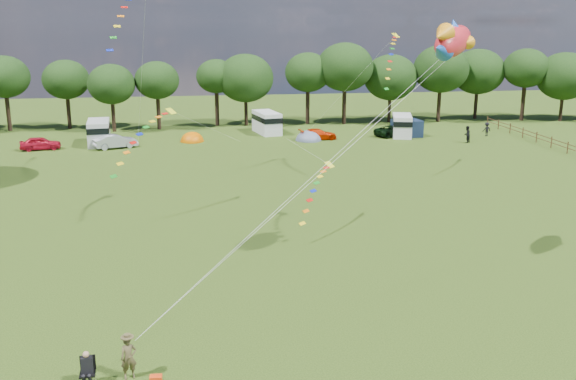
{
  "coord_description": "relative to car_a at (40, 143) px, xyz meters",
  "views": [
    {
      "loc": [
        -4.94,
        -25.18,
        12.87
      ],
      "look_at": [
        0.0,
        8.0,
        4.0
      ],
      "focal_mm": 40.0,
      "sensor_mm": 36.0,
      "label": 1
    }
  ],
  "objects": [
    {
      "name": "streamer_kite_a",
      "position": [
        11.21,
        -14.59,
        13.72
      ],
      "size": [
        3.35,
        5.5,
        5.76
      ],
      "rotation": [
        0.0,
        0.0,
        0.47
      ],
      "color": "yellow",
      "rests_on": "ground"
    },
    {
      "name": "car_a",
      "position": [
        0.0,
        0.0,
        0.0
      ],
      "size": [
        4.31,
        2.27,
        1.37
      ],
      "primitive_type": "imported",
      "rotation": [
        0.0,
        0.0,
        1.74
      ],
      "color": "#B31025",
      "rests_on": "ground"
    },
    {
      "name": "campervan_b",
      "position": [
        5.6,
        2.16,
        0.71
      ],
      "size": [
        2.74,
        5.47,
        2.59
      ],
      "rotation": [
        0.0,
        0.0,
        1.67
      ],
      "color": "#B8B8BA",
      "rests_on": "ground"
    },
    {
      "name": "car_c",
      "position": [
        29.37,
        1.51,
        -0.07
      ],
      "size": [
        4.23,
        2.16,
        1.22
      ],
      "primitive_type": "imported",
      "rotation": [
        0.0,
        0.0,
        1.68
      ],
      "color": "#BD2400",
      "rests_on": "ground"
    },
    {
      "name": "car_d",
      "position": [
        38.36,
        2.43,
        -0.06
      ],
      "size": [
        5.0,
        3.48,
        1.25
      ],
      "primitive_type": "imported",
      "rotation": [
        0.0,
        0.0,
        1.91
      ],
      "color": "black",
      "rests_on": "ground"
    },
    {
      "name": "campervan_d",
      "position": [
        39.37,
        2.43,
        0.62
      ],
      "size": [
        3.38,
        5.33,
        2.42
      ],
      "rotation": [
        0.0,
        0.0,
        1.29
      ],
      "color": "silver",
      "rests_on": "ground"
    },
    {
      "name": "campervan_c",
      "position": [
        24.22,
        6.61,
        0.68
      ],
      "size": [
        3.17,
        5.51,
        2.54
      ],
      "rotation": [
        0.0,
        0.0,
        1.77
      ],
      "color": "silver",
      "rests_on": "ground"
    },
    {
      "name": "awning_navy",
      "position": [
        39.85,
        2.08,
        0.27
      ],
      "size": [
        3.31,
        2.81,
        1.9
      ],
      "primitive_type": "cube",
      "rotation": [
        0.0,
        0.0,
        0.12
      ],
      "color": "#142038",
      "rests_on": "ground"
    },
    {
      "name": "tent_greyblue",
      "position": [
        28.26,
        1.28,
        -0.66
      ],
      "size": [
        2.93,
        3.21,
        2.18
      ],
      "color": "slate",
      "rests_on": "ground"
    },
    {
      "name": "fish_kite",
      "position": [
        28.11,
        -37.68,
        11.22
      ],
      "size": [
        3.58,
        3.78,
        2.21
      ],
      "rotation": [
        0.0,
        -0.21,
        0.83
      ],
      "color": "red",
      "rests_on": "ground"
    },
    {
      "name": "streamer_kite_c",
      "position": [
        23.3,
        -29.74,
        2.36
      ],
      "size": [
        3.14,
        4.94,
        2.79
      ],
      "rotation": [
        0.0,
        0.0,
        0.77
      ],
      "color": "yellow",
      "rests_on": "ground"
    },
    {
      "name": "ground_plane",
      "position": [
        20.59,
        -42.76,
        -0.68
      ],
      "size": [
        180.0,
        180.0,
        0.0
      ],
      "primitive_type": "plane",
      "color": "black",
      "rests_on": "ground"
    },
    {
      "name": "fence",
      "position": [
        52.59,
        -8.26,
        0.02
      ],
      "size": [
        0.12,
        33.12,
        1.2
      ],
      "color": "#472D19",
      "rests_on": "ground"
    },
    {
      "name": "tree_line",
      "position": [
        25.89,
        12.23,
        5.67
      ],
      "size": [
        102.98,
        10.98,
        10.27
      ],
      "color": "black",
      "rests_on": "ground"
    },
    {
      "name": "kite_flyer",
      "position": [
        12.96,
        -46.02,
        0.14
      ],
      "size": [
        0.69,
        0.54,
        1.65
      ],
      "primitive_type": "imported",
      "rotation": [
        0.0,
        0.0,
        0.27
      ],
      "color": "brown",
      "rests_on": "ground"
    },
    {
      "name": "streamer_kite_b",
      "position": [
        12.63,
        -24.85,
        5.08
      ],
      "size": [
        4.27,
        4.75,
        3.82
      ],
      "rotation": [
        0.0,
        0.0,
        1.0
      ],
      "color": "yellow",
      "rests_on": "ground"
    },
    {
      "name": "streamer_kite_d",
      "position": [
        32.06,
        -15.97,
        9.7
      ],
      "size": [
        2.7,
        5.11,
        4.3
      ],
      "rotation": [
        0.0,
        0.0,
        0.75
      ],
      "color": "yellow",
      "rests_on": "ground"
    },
    {
      "name": "walker_b",
      "position": [
        49.02,
        0.93,
        0.11
      ],
      "size": [
        1.1,
        0.68,
        1.59
      ],
      "primitive_type": "imported",
      "rotation": [
        0.0,
        0.0,
        3.35
      ],
      "color": "black",
      "rests_on": "ground"
    },
    {
      "name": "tent_orange",
      "position": [
        15.45,
        2.55,
        -0.66
      ],
      "size": [
        2.62,
        2.87,
        2.05
      ],
      "color": "#D45D00",
      "rests_on": "ground"
    },
    {
      "name": "car_b",
      "position": [
        7.55,
        -0.29,
        0.05
      ],
      "size": [
        4.43,
        2.95,
        1.46
      ],
      "primitive_type": "imported",
      "rotation": [
        0.0,
        0.0,
        1.94
      ],
      "color": "#9DA2A6",
      "rests_on": "ground"
    },
    {
      "name": "walker_a",
      "position": [
        45.03,
        -2.69,
        0.23
      ],
      "size": [
        1.04,
        0.98,
        1.84
      ],
      "primitive_type": "imported",
      "rotation": [
        0.0,
        0.0,
        3.79
      ],
      "color": "black",
      "rests_on": "ground"
    },
    {
      "name": "kite_bag",
      "position": [
        13.94,
        -46.57,
        -0.53
      ],
      "size": [
        0.46,
        0.32,
        0.32
      ],
      "primitive_type": "cube",
      "rotation": [
        0.0,
        0.0,
        -0.05
      ],
      "color": "red",
      "rests_on": "ground"
    },
    {
      "name": "camp_chair",
      "position": [
        11.51,
        -46.29,
        0.14
      ],
      "size": [
        0.59,
        0.59,
        1.38
      ],
      "rotation": [
        0.0,
        0.0,
        0.07
      ],
      "color": "#99999E",
      "rests_on": "ground"
    }
  ]
}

